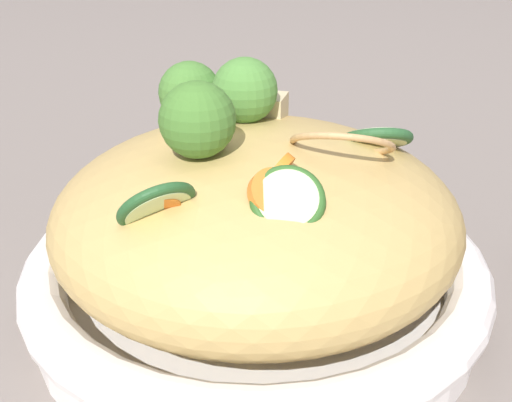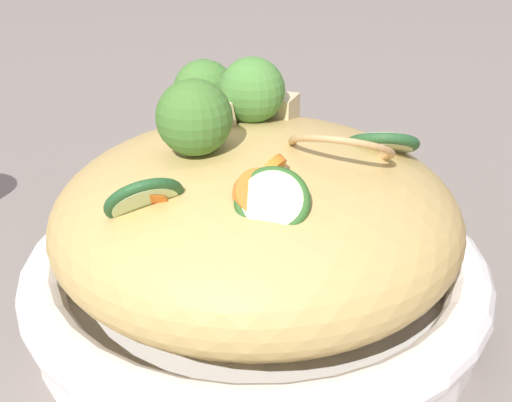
{
  "view_description": "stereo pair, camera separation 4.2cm",
  "coord_description": "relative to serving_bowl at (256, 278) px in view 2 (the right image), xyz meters",
  "views": [
    {
      "loc": [
        0.37,
        0.06,
        0.27
      ],
      "look_at": [
        0.0,
        0.0,
        0.08
      ],
      "focal_mm": 46.77,
      "sensor_mm": 36.0,
      "label": 1
    },
    {
      "loc": [
        0.36,
        0.1,
        0.27
      ],
      "look_at": [
        0.0,
        0.0,
        0.08
      ],
      "focal_mm": 46.77,
      "sensor_mm": 36.0,
      "label": 2
    }
  ],
  "objects": [
    {
      "name": "zucchini_slices",
      "position": [
        0.03,
        0.03,
        0.09
      ],
      "size": [
        0.16,
        0.17,
        0.04
      ],
      "color": "beige",
      "rests_on": "serving_bowl"
    },
    {
      "name": "chicken_chunks",
      "position": [
        -0.03,
        -0.03,
        0.1
      ],
      "size": [
        0.08,
        0.07,
        0.03
      ],
      "color": "#CEB489",
      "rests_on": "serving_bowl"
    },
    {
      "name": "noodle_heap",
      "position": [
        -0.0,
        0.0,
        0.05
      ],
      "size": [
        0.26,
        0.26,
        0.12
      ],
      "color": "tan",
      "rests_on": "serving_bowl"
    },
    {
      "name": "ground_plane",
      "position": [
        0.0,
        0.0,
        -0.03
      ],
      "size": [
        3.0,
        3.0,
        0.0
      ],
      "primitive_type": "plane",
      "color": "slate"
    },
    {
      "name": "broccoli_florets",
      "position": [
        -0.04,
        -0.03,
        0.11
      ],
      "size": [
        0.16,
        0.1,
        0.07
      ],
      "color": "#8CB26E",
      "rests_on": "serving_bowl"
    },
    {
      "name": "serving_bowl",
      "position": [
        0.0,
        0.0,
        0.0
      ],
      "size": [
        0.3,
        0.3,
        0.05
      ],
      "color": "white",
      "rests_on": "ground_plane"
    },
    {
      "name": "carrot_coins",
      "position": [
        0.04,
        -0.0,
        0.09
      ],
      "size": [
        0.2,
        0.1,
        0.04
      ],
      "color": "orange",
      "rests_on": "serving_bowl"
    }
  ]
}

